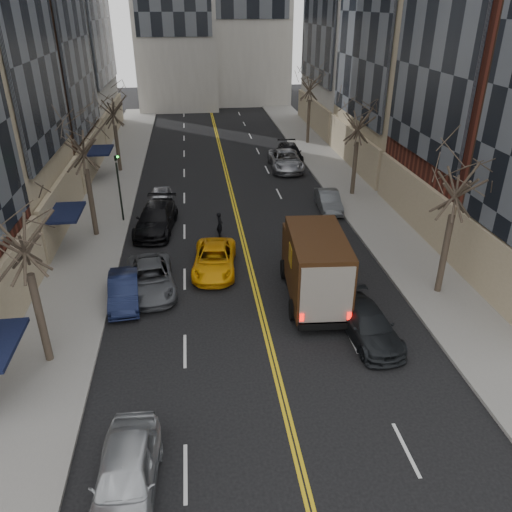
{
  "coord_description": "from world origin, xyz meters",
  "views": [
    {
      "loc": [
        -2.72,
        -8.65,
        12.76
      ],
      "look_at": [
        -0.06,
        11.83,
        2.2
      ],
      "focal_mm": 35.0,
      "sensor_mm": 36.0,
      "label": 1
    }
  ],
  "objects_px": {
    "ups_truck": "(315,266)",
    "taxi": "(214,260)",
    "observer_sedan": "(368,325)",
    "pedestrian": "(220,225)"
  },
  "relations": [
    {
      "from": "ups_truck",
      "to": "taxi",
      "type": "xyz_separation_m",
      "value": [
        -4.53,
        3.38,
        -1.12
      ]
    },
    {
      "from": "ups_truck",
      "to": "taxi",
      "type": "relative_size",
      "value": 1.4
    },
    {
      "from": "observer_sedan",
      "to": "taxi",
      "type": "height_order",
      "value": "observer_sedan"
    },
    {
      "from": "observer_sedan",
      "to": "pedestrian",
      "type": "bearing_deg",
      "value": 111.75
    },
    {
      "from": "ups_truck",
      "to": "taxi",
      "type": "height_order",
      "value": "ups_truck"
    },
    {
      "from": "ups_truck",
      "to": "observer_sedan",
      "type": "bearing_deg",
      "value": -61.25
    },
    {
      "from": "ups_truck",
      "to": "observer_sedan",
      "type": "height_order",
      "value": "ups_truck"
    },
    {
      "from": "taxi",
      "to": "pedestrian",
      "type": "distance_m",
      "value": 4.31
    },
    {
      "from": "ups_truck",
      "to": "pedestrian",
      "type": "height_order",
      "value": "ups_truck"
    },
    {
      "from": "observer_sedan",
      "to": "ups_truck",
      "type": "bearing_deg",
      "value": 109.79
    }
  ]
}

